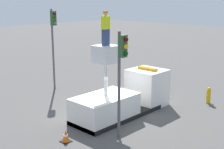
{
  "coord_description": "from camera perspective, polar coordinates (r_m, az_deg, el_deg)",
  "views": [
    {
      "loc": [
        -12.35,
        -11.27,
        6.51
      ],
      "look_at": [
        -1.45,
        -0.97,
        2.86
      ],
      "focal_mm": 50.0,
      "sensor_mm": 36.0,
      "label": 1
    }
  ],
  "objects": [
    {
      "name": "traffic_cone_rear",
      "position": [
        14.97,
        -8.47,
        -11.12
      ],
      "size": [
        0.45,
        0.45,
        0.57
      ],
      "color": "black",
      "rests_on": "ground"
    },
    {
      "name": "ground_plane",
      "position": [
        17.94,
        0.93,
        -7.61
      ],
      "size": [
        120.0,
        120.0,
        0.0
      ],
      "primitive_type": "plane",
      "color": "#565451"
    },
    {
      "name": "traffic_light_pole",
      "position": [
        14.13,
        1.75,
        1.86
      ],
      "size": [
        0.34,
        0.57,
        5.11
      ],
      "color": "#515156",
      "rests_on": "ground"
    },
    {
      "name": "fire_hydrant",
      "position": [
        20.87,
        17.24,
        -3.67
      ],
      "size": [
        0.52,
        0.28,
        1.04
      ],
      "color": "gold",
      "rests_on": "ground"
    },
    {
      "name": "worker",
      "position": [
        16.13,
        -1.17,
        8.43
      ],
      "size": [
        0.4,
        0.26,
        1.75
      ],
      "color": "navy",
      "rests_on": "bucket_truck"
    },
    {
      "name": "bucket_truck",
      "position": [
        18.04,
        2.24,
        -4.28
      ],
      "size": [
        6.55,
        2.18,
        4.16
      ],
      "color": "black",
      "rests_on": "ground"
    },
    {
      "name": "traffic_light_across",
      "position": [
        22.7,
        -10.67,
        7.38
      ],
      "size": [
        0.34,
        0.57,
        5.84
      ],
      "color": "#515156",
      "rests_on": "ground"
    }
  ]
}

